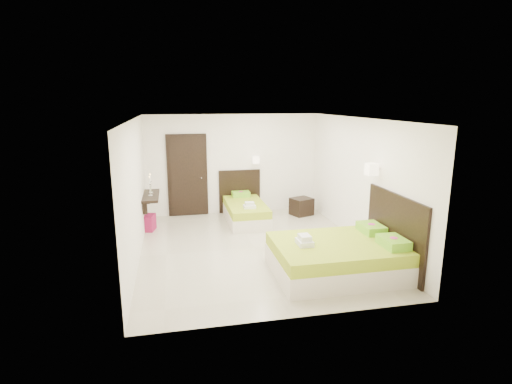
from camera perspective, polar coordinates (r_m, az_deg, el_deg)
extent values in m
plane|color=#BFB69E|center=(8.23, -0.26, -7.98)|extent=(5.50, 5.50, 0.00)
cube|color=beige|center=(9.91, -1.48, -3.41)|extent=(0.92, 1.84, 0.29)
cube|color=#88A51A|center=(9.85, -1.49, -2.08)|extent=(0.91, 1.82, 0.18)
cube|color=black|center=(10.65, -2.36, 0.12)|extent=(1.10, 0.05, 1.15)
cube|color=#78C223|center=(10.47, -2.17, -0.29)|extent=(0.46, 0.31, 0.13)
cylinder|color=#E53595|center=(10.46, -2.18, 0.06)|extent=(0.11, 0.11, 0.00)
cube|color=white|center=(9.34, -0.94, -2.10)|extent=(0.28, 0.20, 0.07)
cube|color=white|center=(9.32, -0.94, -1.67)|extent=(0.21, 0.15, 0.07)
cube|color=white|center=(10.43, -0.04, 4.60)|extent=(0.17, 0.17, 0.18)
cylinder|color=#2D2116|center=(10.50, -0.13, 4.66)|extent=(0.03, 0.16, 0.03)
cube|color=beige|center=(7.17, 11.46, -10.01)|extent=(2.18, 1.64, 0.35)
cube|color=#88A51A|center=(7.07, 11.56, -7.89)|extent=(2.16, 1.62, 0.22)
cube|color=black|center=(7.46, 19.18, -5.40)|extent=(0.05, 1.85, 1.36)
cube|color=#78C223|center=(7.05, 19.03, -6.81)|extent=(0.37, 0.55, 0.15)
cylinder|color=#E53595|center=(7.02, 19.08, -6.20)|extent=(0.13, 0.13, 0.00)
cube|color=#78C223|center=(7.67, 16.14, -4.99)|extent=(0.37, 0.55, 0.15)
cylinder|color=#E53595|center=(7.65, 16.18, -4.43)|extent=(0.13, 0.13, 0.00)
cube|color=white|center=(6.81, 6.94, -7.16)|extent=(0.24, 0.33, 0.09)
cube|color=white|center=(6.78, 6.96, -6.47)|extent=(0.18, 0.25, 0.09)
cube|color=white|center=(7.74, 16.19, 3.14)|extent=(0.20, 0.20, 0.22)
cylinder|color=#2D2116|center=(7.77, 16.72, 3.15)|extent=(0.16, 0.03, 0.03)
cube|color=black|center=(10.53, 6.52, -2.07)|extent=(0.63, 0.60, 0.45)
cube|color=maroon|center=(9.58, -15.41, -4.23)|extent=(0.45, 0.45, 0.37)
cube|color=black|center=(10.42, -9.77, 2.32)|extent=(1.02, 0.06, 2.14)
cube|color=black|center=(10.38, -9.76, 2.28)|extent=(0.88, 0.04, 2.06)
cylinder|color=silver|center=(10.38, -7.81, 2.06)|extent=(0.03, 0.10, 0.03)
cube|color=black|center=(9.39, -14.78, -0.53)|extent=(0.35, 1.20, 0.06)
cube|color=black|center=(8.99, -15.59, -2.15)|extent=(0.10, 0.04, 0.30)
cube|color=black|center=(9.87, -15.28, -0.81)|extent=(0.10, 0.04, 0.30)
cylinder|color=silver|center=(9.23, -14.84, -0.50)|extent=(0.10, 0.10, 0.02)
cylinder|color=silver|center=(9.21, -14.88, 0.22)|extent=(0.02, 0.02, 0.22)
cone|color=silver|center=(9.18, -14.93, 1.01)|extent=(0.07, 0.07, 0.04)
cylinder|color=white|center=(9.16, -14.96, 1.59)|extent=(0.02, 0.02, 0.15)
sphere|color=#FFB23F|center=(9.14, -14.99, 2.13)|extent=(0.02, 0.02, 0.02)
cylinder|color=silver|center=(9.52, -14.76, -0.09)|extent=(0.10, 0.10, 0.02)
cylinder|color=silver|center=(9.50, -14.80, 0.61)|extent=(0.02, 0.02, 0.22)
cone|color=silver|center=(9.47, -14.84, 1.38)|extent=(0.07, 0.07, 0.04)
cylinder|color=white|center=(9.46, -14.88, 1.94)|extent=(0.02, 0.02, 0.15)
sphere|color=#FFB23F|center=(9.44, -14.91, 2.46)|extent=(0.02, 0.02, 0.02)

